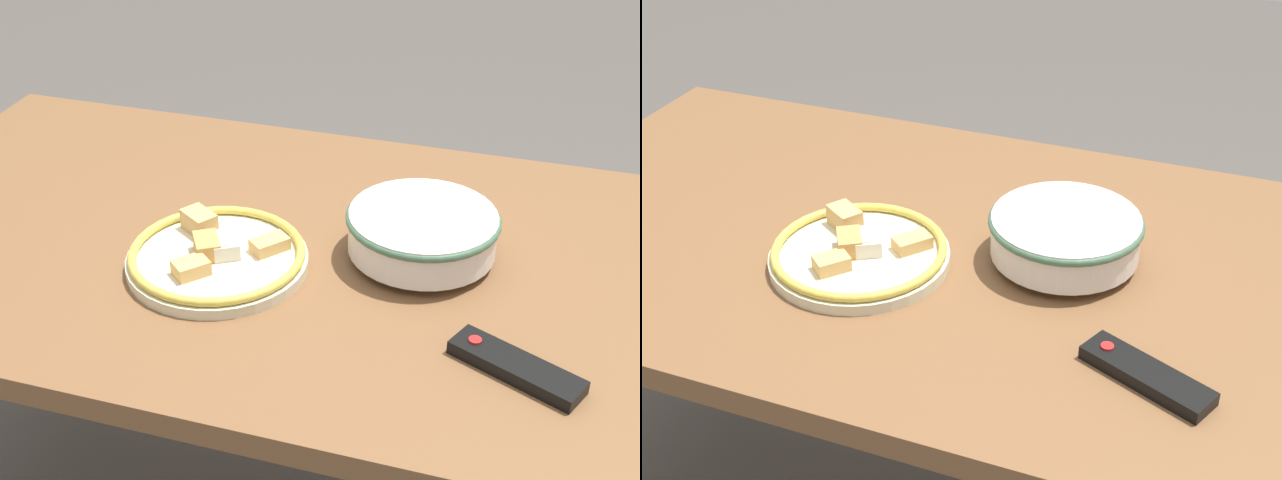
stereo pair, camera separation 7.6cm
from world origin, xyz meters
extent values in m
cube|color=brown|center=(0.00, 0.00, 0.70)|extent=(1.58, 0.84, 0.04)
cylinder|color=brown|center=(0.72, -0.35, 0.34)|extent=(0.06, 0.06, 0.68)
cylinder|color=silver|center=(-0.17, -0.03, 0.72)|extent=(0.10, 0.10, 0.01)
cylinder|color=silver|center=(-0.17, -0.03, 0.76)|extent=(0.23, 0.23, 0.06)
cylinder|color=#9E4C1E|center=(-0.17, -0.03, 0.76)|extent=(0.21, 0.21, 0.05)
torus|color=#42664C|center=(-0.17, -0.03, 0.79)|extent=(0.24, 0.24, 0.01)
cylinder|color=beige|center=(0.13, 0.09, 0.73)|extent=(0.28, 0.28, 0.02)
torus|color=gold|center=(0.13, 0.09, 0.74)|extent=(0.27, 0.27, 0.01)
cube|color=tan|center=(0.15, 0.15, 0.75)|extent=(0.06, 0.06, 0.02)
cube|color=tan|center=(0.06, 0.05, 0.75)|extent=(0.06, 0.07, 0.02)
cube|color=silver|center=(0.13, 0.09, 0.75)|extent=(0.06, 0.05, 0.03)
cube|color=silver|center=(0.12, 0.08, 0.75)|extent=(0.06, 0.07, 0.03)
cube|color=tan|center=(0.14, 0.09, 0.75)|extent=(0.06, 0.07, 0.03)
cube|color=tan|center=(0.18, 0.03, 0.75)|extent=(0.07, 0.06, 0.03)
cube|color=black|center=(-0.34, 0.21, 0.73)|extent=(0.19, 0.12, 0.02)
cylinder|color=red|center=(-0.29, 0.18, 0.74)|extent=(0.02, 0.02, 0.00)
camera|label=1|loc=(-0.36, 1.15, 1.49)|focal=50.00mm
camera|label=2|loc=(-0.44, 1.12, 1.49)|focal=50.00mm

